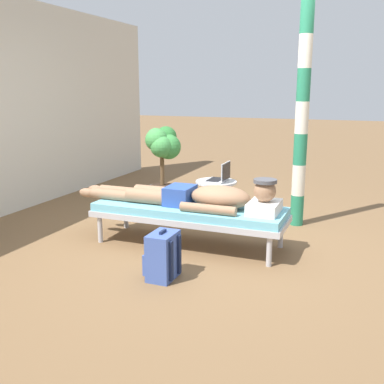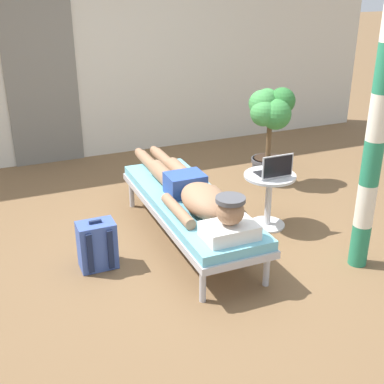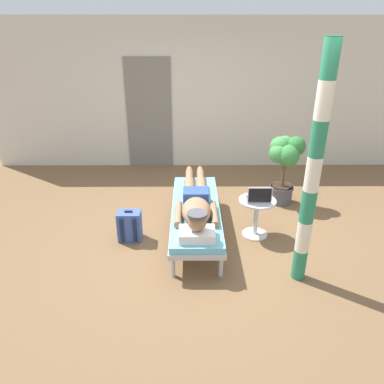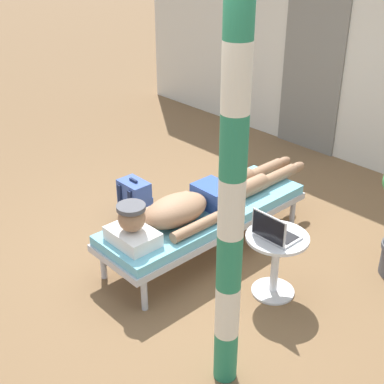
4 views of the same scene
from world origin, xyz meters
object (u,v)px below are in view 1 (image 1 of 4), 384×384
at_px(lounge_chair, 189,212).
at_px(porch_post, 302,118).
at_px(person_reclining, 198,197).
at_px(backpack, 163,256).
at_px(laptop, 220,176).
at_px(potted_plant, 163,154).
at_px(side_table, 216,195).

bearing_deg(lounge_chair, porch_post, -38.85).
distance_m(person_reclining, backpack, 0.92).
height_order(lounge_chair, porch_post, porch_post).
distance_m(laptop, potted_plant, 1.15).
height_order(lounge_chair, laptop, laptop).
bearing_deg(backpack, laptop, 1.44).
distance_m(side_table, backpack, 1.67).
distance_m(lounge_chair, person_reclining, 0.20).
relative_size(backpack, porch_post, 0.17).
distance_m(lounge_chair, porch_post, 1.72).
bearing_deg(potted_plant, side_table, -120.24).
distance_m(person_reclining, porch_post, 1.58).
bearing_deg(person_reclining, lounge_chair, 90.00).
relative_size(potted_plant, porch_post, 0.43).
height_order(person_reclining, laptop, laptop).
xyz_separation_m(laptop, backpack, (-1.66, -0.04, -0.39)).
xyz_separation_m(person_reclining, laptop, (0.80, 0.03, 0.06)).
relative_size(side_table, porch_post, 0.21).
bearing_deg(potted_plant, backpack, -154.74).
height_order(person_reclining, side_table, person_reclining).
height_order(person_reclining, backpack, person_reclining).
bearing_deg(backpack, side_table, 3.21).
xyz_separation_m(lounge_chair, potted_plant, (1.35, 0.93, 0.36)).
height_order(side_table, laptop, laptop).
bearing_deg(porch_post, person_reclining, 144.48).
bearing_deg(person_reclining, backpack, -179.43).
xyz_separation_m(backpack, porch_post, (2.00, -0.80, 1.06)).
bearing_deg(side_table, porch_post, -69.26).
relative_size(person_reclining, porch_post, 0.86).
height_order(laptop, backpack, laptop).
distance_m(backpack, potted_plant, 2.50).
distance_m(person_reclining, laptop, 0.80).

